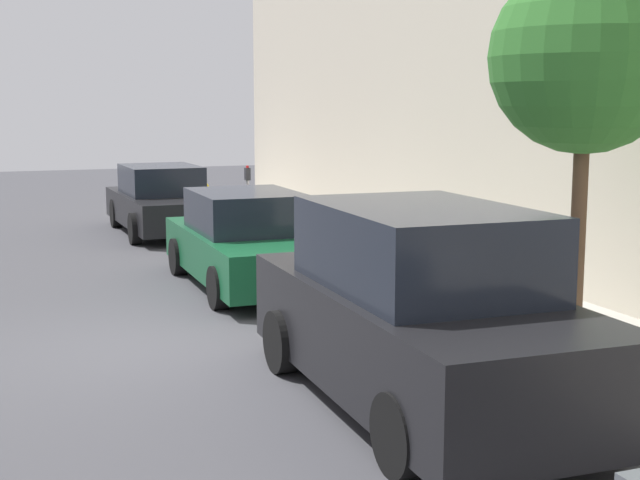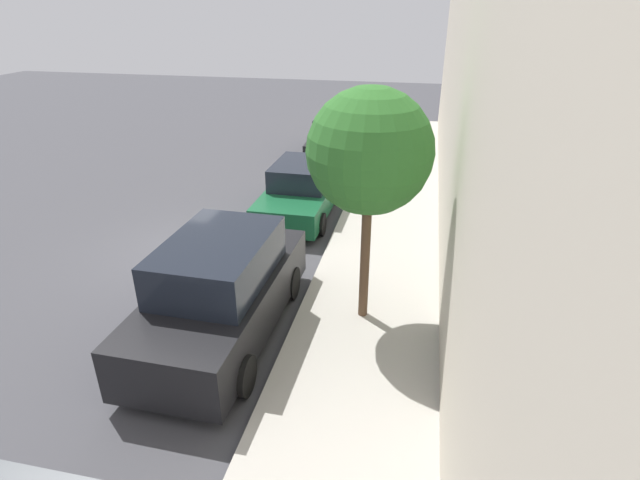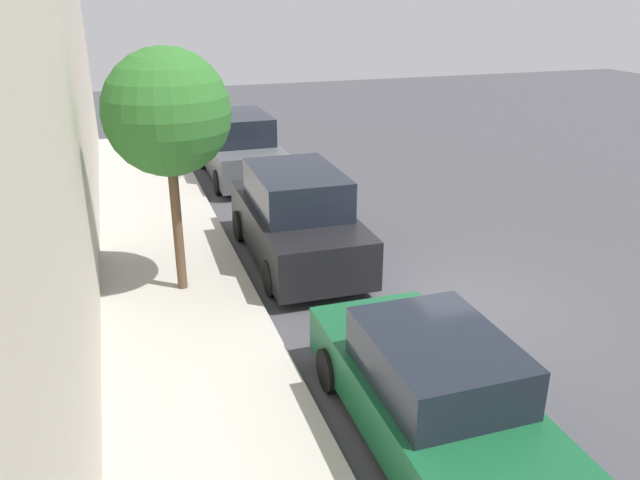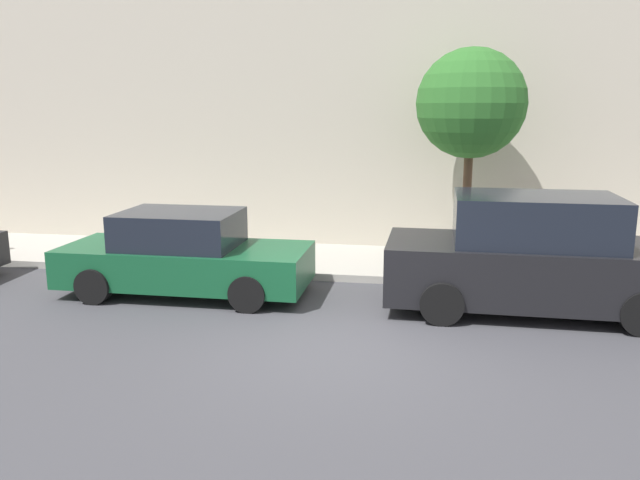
{
  "view_description": "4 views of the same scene",
  "coord_description": "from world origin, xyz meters",
  "views": [
    {
      "loc": [
        -1.68,
        -10.56,
        2.96
      ],
      "look_at": [
        2.83,
        1.26,
        1.0
      ],
      "focal_mm": 50.0,
      "sensor_mm": 36.0,
      "label": 1
    },
    {
      "loc": [
        5.67,
        -10.35,
        5.8
      ],
      "look_at": [
        3.62,
        -0.64,
        1.0
      ],
      "focal_mm": 28.0,
      "sensor_mm": 36.0,
      "label": 2
    },
    {
      "loc": [
        5.67,
        8.9,
        5.38
      ],
      "look_at": [
        2.22,
        -1.51,
        1.0
      ],
      "focal_mm": 35.0,
      "sensor_mm": 36.0,
      "label": 3
    },
    {
      "loc": [
        -8.29,
        -1.13,
        3.38
      ],
      "look_at": [
        2.75,
        0.68,
        1.0
      ],
      "focal_mm": 35.0,
      "sensor_mm": 36.0,
      "label": 4
    }
  ],
  "objects": [
    {
      "name": "ground_plane",
      "position": [
        0.0,
        0.0,
        0.0
      ],
      "size": [
        60.0,
        60.0,
        0.0
      ],
      "primitive_type": "plane",
      "color": "#424247"
    },
    {
      "name": "sidewalk",
      "position": [
        4.89,
        0.0,
        0.07
      ],
      "size": [
        2.77,
        32.0,
        0.15
      ],
      "color": "#B2ADA3",
      "rests_on": "ground_plane"
    },
    {
      "name": "parked_suv_second",
      "position": [
        2.25,
        -3.0,
        0.93
      ],
      "size": [
        2.08,
        4.84,
        1.98
      ],
      "color": "black",
      "rests_on": "ground_plane"
    },
    {
      "name": "parked_sedan_third",
      "position": [
        2.28,
        3.12,
        0.73
      ],
      "size": [
        1.92,
        4.51,
        1.54
      ],
      "color": "#14512D",
      "rests_on": "ground_plane"
    },
    {
      "name": "parked_sedan_fourth",
      "position": [
        2.13,
        9.51,
        0.72
      ],
      "size": [
        1.93,
        4.55,
        1.54
      ],
      "color": "black",
      "rests_on": "ground_plane"
    },
    {
      "name": "parking_meter_far",
      "position": [
        3.95,
        8.82,
        1.01
      ],
      "size": [
        0.11,
        0.15,
        1.39
      ],
      "color": "#ADADB2",
      "rests_on": "sidewalk"
    },
    {
      "name": "street_tree",
      "position": [
        4.78,
        -2.05,
        3.45
      ],
      "size": [
        2.2,
        2.2,
        4.41
      ],
      "color": "brown",
      "rests_on": "sidewalk"
    },
    {
      "name": "fire_hydrant",
      "position": [
        3.85,
        12.45,
        0.49
      ],
      "size": [
        0.2,
        0.2,
        0.69
      ],
      "color": "gold",
      "rests_on": "sidewalk"
    }
  ]
}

